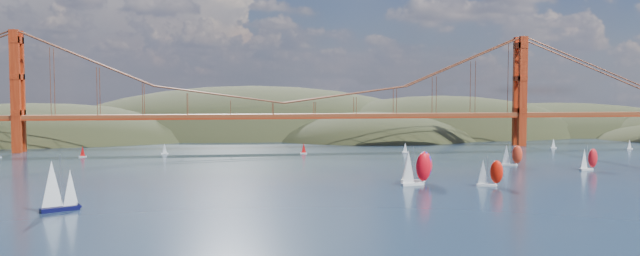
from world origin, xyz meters
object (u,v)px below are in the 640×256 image
object	(u,v)px
racer_1	(489,172)
racer_4	(588,159)
racer_0	(416,168)
racer_rwb	(416,166)
sloop_navy	(57,186)
racer_3	(511,155)

from	to	relation	value
racer_1	racer_4	xyz separation A→B (m)	(49.46, 29.83, -0.03)
racer_0	racer_rwb	world-z (taller)	racer_0
racer_4	racer_1	bearing A→B (deg)	-162.96
racer_1	racer_4	distance (m)	57.76
racer_0	racer_rwb	size ratio (longest dim) A/B	1.01
sloop_navy	racer_4	world-z (taller)	sloop_navy
sloop_navy	racer_rwb	xyz separation A→B (m)	(95.72, 32.33, -0.74)
racer_0	racer_3	world-z (taller)	racer_0
sloop_navy	racer_4	distance (m)	171.90
racer_1	racer_3	bearing A→B (deg)	70.24
sloop_navy	racer_3	xyz separation A→B (m)	(143.19, 67.49, -1.73)
sloop_navy	racer_rwb	world-z (taller)	sloop_navy
racer_1	sloop_navy	bearing A→B (deg)	-157.33
racer_0	racer_rwb	bearing A→B (deg)	61.63
racer_3	racer_rwb	size ratio (longest dim) A/B	0.81
sloop_navy	racer_3	size ratio (longest dim) A/B	1.52
sloop_navy	racer_4	bearing A→B (deg)	-11.67
racer_3	racer_rwb	bearing A→B (deg)	-128.24
racer_0	racer_1	bearing A→B (deg)	-24.41
racer_0	racer_4	distance (m)	74.45
racer_3	racer_rwb	world-z (taller)	racer_rwb
racer_rwb	racer_3	bearing A→B (deg)	56.36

